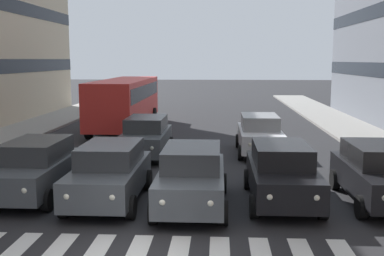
{
  "coord_description": "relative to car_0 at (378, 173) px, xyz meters",
  "views": [
    {
      "loc": [
        -1.76,
        9.33,
        4.17
      ],
      "look_at": [
        -0.8,
        -7.35,
        1.75
      ],
      "focal_mm": 44.16,
      "sensor_mm": 36.0,
      "label": 1
    }
  ],
  "objects": [
    {
      "name": "car_4",
      "position": [
        10.29,
        -0.12,
        0.0
      ],
      "size": [
        2.02,
        4.44,
        1.72
      ],
      "color": "#474C51",
      "rests_on": "ground_plane"
    },
    {
      "name": "car_0",
      "position": [
        0.0,
        0.0,
        0.0
      ],
      "size": [
        2.02,
        4.44,
        1.72
      ],
      "color": "black",
      "rests_on": "ground_plane"
    },
    {
      "name": "car_row2_0",
      "position": [
        7.82,
        -6.24,
        0.0
      ],
      "size": [
        2.02,
        4.44,
        1.72
      ],
      "color": "#474C51",
      "rests_on": "ground_plane"
    },
    {
      "name": "car_row2_1",
      "position": [
        2.85,
        -7.2,
        0.0
      ],
      "size": [
        2.02,
        4.44,
        1.72
      ],
      "color": "silver",
      "rests_on": "ground_plane"
    },
    {
      "name": "bus_behind_traffic",
      "position": [
        10.29,
        -14.22,
        0.97
      ],
      "size": [
        2.78,
        10.5,
        3.0
      ],
      "color": "red",
      "rests_on": "ground_plane"
    },
    {
      "name": "car_3",
      "position": [
        7.87,
        0.36,
        0.0
      ],
      "size": [
        2.02,
        4.44,
        1.72
      ],
      "color": "#474C51",
      "rests_on": "ground_plane"
    },
    {
      "name": "car_1",
      "position": [
        2.82,
        0.1,
        0.0
      ],
      "size": [
        2.02,
        4.44,
        1.72
      ],
      "color": "black",
      "rests_on": "ground_plane"
    },
    {
      "name": "car_2",
      "position": [
        5.43,
        0.7,
        0.0
      ],
      "size": [
        2.02,
        4.44,
        1.72
      ],
      "color": "#474C51",
      "rests_on": "ground_plane"
    }
  ]
}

